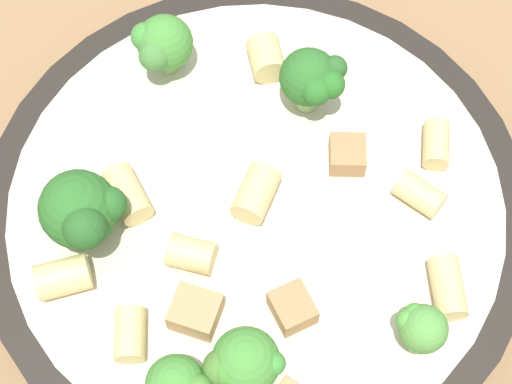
% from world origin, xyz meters
% --- Properties ---
extents(ground_plane, '(2.00, 2.00, 0.00)m').
position_xyz_m(ground_plane, '(0.00, 0.00, 0.00)').
color(ground_plane, '#936D47').
extents(pasta_bowl, '(0.27, 0.27, 0.03)m').
position_xyz_m(pasta_bowl, '(0.00, 0.00, 0.02)').
color(pasta_bowl, '#28231E').
rests_on(pasta_bowl, ground_plane).
extents(broccoli_floret_0, '(0.02, 0.02, 0.03)m').
position_xyz_m(broccoli_floret_0, '(-0.10, 0.03, 0.05)').
color(broccoli_floret_0, '#9EC175').
rests_on(broccoli_floret_0, pasta_bowl).
extents(broccoli_floret_2, '(0.03, 0.03, 0.03)m').
position_xyz_m(broccoli_floret_2, '(-0.03, 0.08, 0.05)').
color(broccoli_floret_2, '#93B766').
rests_on(broccoli_floret_2, pasta_bowl).
extents(broccoli_floret_3, '(0.03, 0.03, 0.04)m').
position_xyz_m(broccoli_floret_3, '(-0.01, -0.06, 0.06)').
color(broccoli_floret_3, '#9EC175').
rests_on(broccoli_floret_3, pasta_bowl).
extents(broccoli_floret_4, '(0.04, 0.04, 0.04)m').
position_xyz_m(broccoli_floret_4, '(0.07, 0.05, 0.06)').
color(broccoli_floret_4, '#93B766').
rests_on(broccoli_floret_4, pasta_bowl).
extents(broccoli_floret_5, '(0.03, 0.03, 0.04)m').
position_xyz_m(broccoli_floret_5, '(0.08, -0.05, 0.05)').
color(broccoli_floret_5, '#9EC175').
rests_on(broccoli_floret_5, pasta_bowl).
extents(rigatoni_0, '(0.02, 0.03, 0.01)m').
position_xyz_m(rigatoni_0, '(-0.07, -0.06, 0.04)').
color(rigatoni_0, '#E0C67F').
rests_on(rigatoni_0, pasta_bowl).
extents(rigatoni_1, '(0.03, 0.03, 0.02)m').
position_xyz_m(rigatoni_1, '(0.03, -0.07, 0.04)').
color(rigatoni_1, '#E0C67F').
rests_on(rigatoni_1, pasta_bowl).
extents(rigatoni_2, '(0.02, 0.02, 0.02)m').
position_xyz_m(rigatoni_2, '(0.01, 0.04, 0.04)').
color(rigatoni_2, '#E0C67F').
rests_on(rigatoni_2, pasta_bowl).
extents(rigatoni_3, '(0.02, 0.03, 0.01)m').
position_xyz_m(rigatoni_3, '(0.02, 0.09, 0.04)').
color(rigatoni_3, '#E0C67F').
rests_on(rigatoni_3, pasta_bowl).
extents(rigatoni_4, '(0.02, 0.03, 0.02)m').
position_xyz_m(rigatoni_4, '(-0.00, 0.00, 0.04)').
color(rigatoni_4, '#E0C67F').
rests_on(rigatoni_4, pasta_bowl).
extents(rigatoni_5, '(0.03, 0.03, 0.01)m').
position_xyz_m(rigatoni_5, '(-0.10, 0.01, 0.04)').
color(rigatoni_5, '#E0C67F').
rests_on(rigatoni_5, pasta_bowl).
extents(rigatoni_6, '(0.03, 0.03, 0.02)m').
position_xyz_m(rigatoni_6, '(0.06, 0.08, 0.04)').
color(rigatoni_6, '#E0C67F').
rests_on(rigatoni_6, pasta_bowl).
extents(rigatoni_7, '(0.03, 0.02, 0.01)m').
position_xyz_m(rigatoni_7, '(-0.07, -0.03, 0.04)').
color(rigatoni_7, '#E0C67F').
rests_on(rigatoni_7, pasta_bowl).
extents(rigatoni_8, '(0.03, 0.03, 0.02)m').
position_xyz_m(rigatoni_8, '(0.06, 0.03, 0.04)').
color(rigatoni_8, '#E0C67F').
rests_on(rigatoni_8, pasta_bowl).
extents(chicken_chunk_1, '(0.02, 0.02, 0.01)m').
position_xyz_m(chicken_chunk_1, '(0.00, 0.07, 0.04)').
color(chicken_chunk_1, tan).
rests_on(chicken_chunk_1, pasta_bowl).
extents(chicken_chunk_2, '(0.02, 0.02, 0.01)m').
position_xyz_m(chicken_chunk_2, '(-0.03, -0.04, 0.04)').
color(chicken_chunk_2, '#A87A4C').
rests_on(chicken_chunk_2, pasta_bowl).
extents(chicken_chunk_3, '(0.03, 0.03, 0.01)m').
position_xyz_m(chicken_chunk_3, '(-0.04, 0.05, 0.04)').
color(chicken_chunk_3, '#A87A4C').
rests_on(chicken_chunk_3, pasta_bowl).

